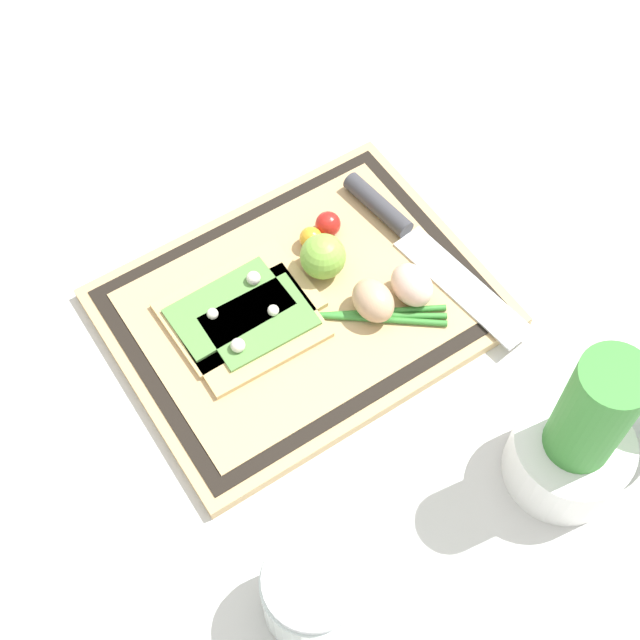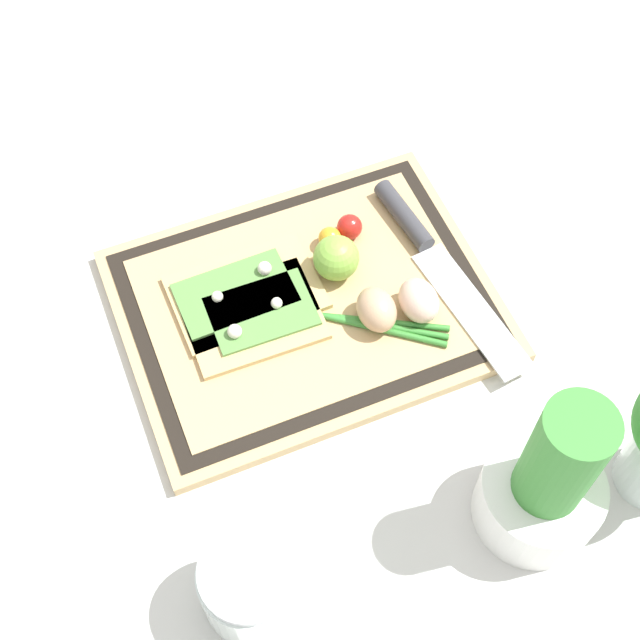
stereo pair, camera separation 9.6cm
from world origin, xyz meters
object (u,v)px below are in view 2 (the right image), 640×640
at_px(cherry_tomato_red, 350,227).
at_px(lime, 336,258).
at_px(herb_pot, 546,486).
at_px(sauce_jar, 252,587).
at_px(egg_pink, 419,300).
at_px(pizza_slice_far, 256,319).
at_px(knife, 424,244).
at_px(pizza_slice_near, 244,292).
at_px(cherry_tomato_yellow, 330,238).
at_px(egg_brown, 376,310).

bearing_deg(cherry_tomato_red, lime, 50.47).
xyz_separation_m(herb_pot, sauce_jar, (0.28, -0.03, -0.03)).
relative_size(egg_pink, sauce_jar, 0.58).
xyz_separation_m(pizza_slice_far, knife, (-0.21, -0.02, 0.00)).
bearing_deg(egg_pink, pizza_slice_near, -28.48).
relative_size(egg_pink, herb_pot, 0.26).
xyz_separation_m(pizza_slice_far, cherry_tomato_yellow, (-0.11, -0.06, 0.01)).
bearing_deg(pizza_slice_near, egg_pink, 151.52).
relative_size(cherry_tomato_yellow, herb_pot, 0.13).
relative_size(pizza_slice_near, egg_pink, 3.05).
xyz_separation_m(pizza_slice_far, egg_pink, (-0.17, 0.05, 0.02)).
height_order(knife, lime, lime).
bearing_deg(herb_pot, sauce_jar, -5.06).
bearing_deg(egg_pink, egg_brown, -8.08).
bearing_deg(cherry_tomato_red, sauce_jar, 54.66).
relative_size(egg_pink, cherry_tomato_yellow, 2.04).
relative_size(knife, sauce_jar, 3.05).
relative_size(knife, cherry_tomato_yellow, 10.76).
bearing_deg(knife, lime, -4.59).
bearing_deg(herb_pot, egg_pink, -87.89).
xyz_separation_m(cherry_tomato_red, sauce_jar, (0.25, 0.35, 0.01)).
bearing_deg(herb_pot, pizza_slice_far, -59.27).
relative_size(knife, egg_brown, 5.27).
xyz_separation_m(lime, herb_pot, (-0.07, 0.33, 0.03)).
bearing_deg(pizza_slice_far, cherry_tomato_red, -153.77).
height_order(egg_pink, cherry_tomato_yellow, egg_pink).
distance_m(pizza_slice_far, egg_brown, 0.13).
relative_size(pizza_slice_near, cherry_tomato_yellow, 6.24).
bearing_deg(cherry_tomato_yellow, sauce_jar, 57.33).
xyz_separation_m(knife, cherry_tomato_red, (0.07, -0.05, 0.01)).
bearing_deg(herb_pot, cherry_tomato_yellow, -80.05).
bearing_deg(egg_brown, cherry_tomato_red, -99.23).
xyz_separation_m(pizza_slice_far, herb_pot, (-0.18, 0.30, 0.05)).
height_order(pizza_slice_near, cherry_tomato_red, cherry_tomato_red).
distance_m(lime, cherry_tomato_yellow, 0.04).
xyz_separation_m(cherry_tomato_red, herb_pot, (-0.04, 0.37, 0.04)).
distance_m(egg_pink, sauce_jar, 0.35).
bearing_deg(sauce_jar, cherry_tomato_red, -125.34).
xyz_separation_m(egg_pink, lime, (0.06, -0.08, 0.01)).
xyz_separation_m(egg_brown, cherry_tomato_red, (-0.02, -0.12, -0.01)).
relative_size(pizza_slice_far, cherry_tomato_yellow, 5.53).
xyz_separation_m(cherry_tomato_yellow, herb_pot, (-0.06, 0.37, 0.04)).
bearing_deg(cherry_tomato_red, cherry_tomato_yellow, 11.37).
bearing_deg(egg_brown, cherry_tomato_yellow, -86.06).
height_order(herb_pot, sauce_jar, herb_pot).
height_order(cherry_tomato_red, cherry_tomato_yellow, cherry_tomato_red).
height_order(cherry_tomato_yellow, sauce_jar, sauce_jar).
height_order(pizza_slice_near, cherry_tomato_yellow, cherry_tomato_yellow).
distance_m(cherry_tomato_yellow, herb_pot, 0.37).
distance_m(cherry_tomato_red, cherry_tomato_yellow, 0.03).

